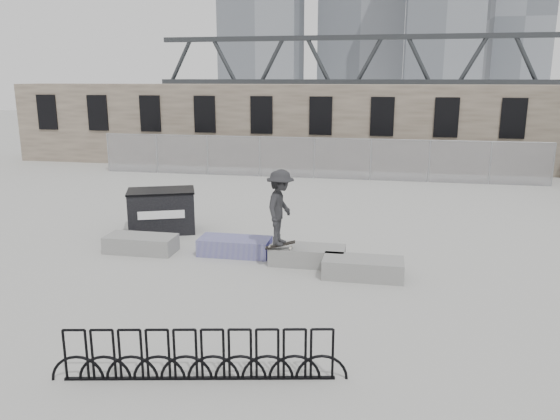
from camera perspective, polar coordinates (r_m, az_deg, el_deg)
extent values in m
plane|color=#A0A09C|center=(15.25, -2.56, -5.01)|extent=(120.00, 120.00, 0.00)
cube|color=#6A5B4E|center=(30.60, 4.54, 8.73)|extent=(36.00, 2.50, 4.50)
cube|color=black|center=(34.96, -23.15, 9.38)|extent=(1.20, 0.12, 2.00)
cube|color=black|center=(33.29, -18.50, 9.61)|extent=(1.20, 0.12, 2.00)
cube|color=black|center=(31.86, -13.40, 9.78)|extent=(1.20, 0.12, 2.00)
cube|color=black|center=(30.69, -7.86, 9.88)|extent=(1.20, 0.12, 2.00)
cube|color=black|center=(29.83, -1.93, 9.89)|extent=(1.20, 0.12, 2.00)
cube|color=black|center=(29.29, 4.28, 9.79)|extent=(1.20, 0.12, 2.00)
cube|color=black|center=(29.09, 10.64, 9.57)|extent=(1.20, 0.12, 2.00)
cube|color=black|center=(29.24, 16.99, 9.23)|extent=(1.20, 0.12, 2.00)
cube|color=black|center=(29.74, 23.20, 8.80)|extent=(1.20, 0.12, 2.00)
cylinder|color=gray|center=(30.44, -17.52, 5.75)|extent=(0.06, 0.06, 2.00)
cylinder|color=gray|center=(29.24, -12.74, 5.74)|extent=(0.06, 0.06, 2.00)
cylinder|color=gray|center=(28.26, -7.60, 5.69)|extent=(0.06, 0.06, 2.00)
cylinder|color=gray|center=(27.52, -2.13, 5.59)|extent=(0.06, 0.06, 2.00)
cylinder|color=gray|center=(27.04, 3.59, 5.42)|extent=(0.06, 0.06, 2.00)
cylinder|color=gray|center=(26.83, 9.44, 5.20)|extent=(0.06, 0.06, 2.00)
cylinder|color=gray|center=(26.91, 15.32, 4.92)|extent=(0.06, 0.06, 2.00)
cylinder|color=gray|center=(27.26, 21.10, 4.60)|extent=(0.06, 0.06, 2.00)
cylinder|color=gray|center=(27.88, 26.68, 4.24)|extent=(0.06, 0.06, 2.00)
cube|color=#99999E|center=(27.04, 3.59, 5.42)|extent=(22.00, 0.02, 2.00)
cylinder|color=gray|center=(26.91, 3.62, 7.53)|extent=(22.00, 0.04, 0.04)
cube|color=gray|center=(16.18, -14.32, -3.44)|extent=(2.00, 0.90, 0.48)
cube|color=#2D471E|center=(16.13, -14.36, -2.82)|extent=(1.76, 0.66, 0.10)
cube|color=#323090|center=(15.50, -4.73, -3.80)|extent=(2.00, 0.90, 0.48)
cube|color=#2D471E|center=(15.44, -4.75, -3.16)|extent=(1.76, 0.66, 0.10)
cube|color=gray|center=(14.71, 2.87, -4.74)|extent=(2.00, 0.90, 0.48)
cube|color=#2D471E|center=(14.65, 2.88, -4.07)|extent=(1.76, 0.66, 0.10)
cube|color=gray|center=(13.90, 8.66, -6.01)|extent=(2.00, 0.90, 0.48)
cube|color=#2D471E|center=(13.84, 8.69, -5.30)|extent=(1.76, 0.66, 0.10)
cube|color=black|center=(18.01, -12.24, -0.17)|extent=(2.36, 1.90, 1.33)
cube|color=black|center=(17.86, -12.35, 1.97)|extent=(2.43, 1.96, 0.06)
cube|color=white|center=(17.38, -12.30, -0.50)|extent=(1.35, 0.54, 0.26)
cube|color=black|center=(9.60, -8.36, -17.00)|extent=(4.42, 0.94, 0.04)
torus|color=black|center=(9.86, -20.54, -14.02)|extent=(0.88, 0.22, 0.89)
torus|color=black|center=(9.72, -17.97, -14.23)|extent=(0.88, 0.22, 0.89)
torus|color=black|center=(9.60, -15.33, -14.41)|extent=(0.88, 0.22, 0.89)
torus|color=black|center=(9.50, -12.62, -14.56)|extent=(0.88, 0.22, 0.89)
torus|color=black|center=(9.42, -9.85, -14.69)|extent=(0.88, 0.22, 0.89)
torus|color=black|center=(9.36, -7.04, -14.78)|extent=(0.88, 0.22, 0.89)
torus|color=black|center=(9.32, -4.19, -14.84)|extent=(0.88, 0.22, 0.89)
torus|color=black|center=(9.30, -1.33, -14.86)|extent=(0.88, 0.22, 0.89)
torus|color=black|center=(9.30, 1.54, -14.85)|extent=(0.88, 0.22, 0.89)
torus|color=black|center=(9.33, 4.40, -14.81)|extent=(0.88, 0.22, 0.89)
cube|color=slate|center=(100.15, 16.79, 20.14)|extent=(12.00, 12.00, 34.00)
cube|color=slate|center=(111.82, 23.71, 17.83)|extent=(10.00, 10.00, 30.00)
cube|color=#2D3033|center=(69.36, 16.76, 12.44)|extent=(70.00, 3.00, 1.20)
cube|color=#2D3033|center=(69.51, 17.09, 16.97)|extent=(70.00, 0.60, 0.60)
cube|color=gray|center=(72.95, -7.98, 11.34)|extent=(2.00, 3.00, 4.00)
imported|color=#232426|center=(14.09, 0.03, 0.28)|extent=(0.87, 1.35, 1.97)
cube|color=black|center=(14.36, 0.03, -3.67)|extent=(0.80, 0.31, 0.22)
cylinder|color=beige|center=(14.36, -1.12, -3.88)|extent=(0.06, 0.03, 0.06)
cylinder|color=beige|center=(14.49, -1.01, -3.72)|extent=(0.06, 0.03, 0.06)
cylinder|color=beige|center=(14.26, 1.08, -4.01)|extent=(0.06, 0.03, 0.06)
cylinder|color=beige|center=(14.39, 1.18, -3.84)|extent=(0.06, 0.03, 0.06)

